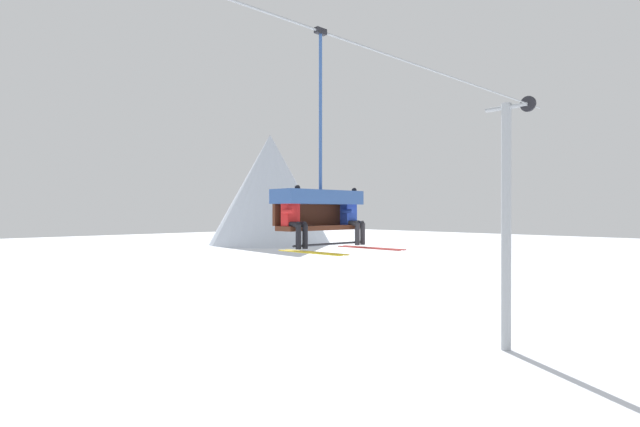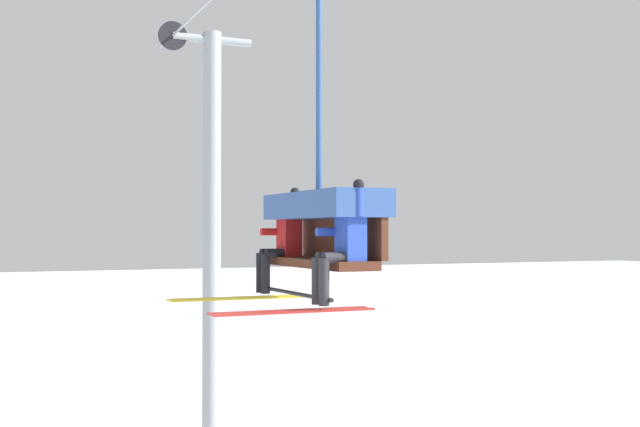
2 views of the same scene
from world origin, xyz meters
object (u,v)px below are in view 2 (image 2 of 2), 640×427
Objects in this scene: chairlift_chair at (325,213)px; skier_red at (280,241)px; lift_tower_near at (211,248)px; skier_blue at (340,243)px.

chairlift_chair is 0.94m from skier_red.
skier_blue is at bearing -6.62° from lift_tower_near.
skier_red is at bearing -8.41° from lift_tower_near.
chairlift_chair is at bearing 13.98° from skier_red.
chairlift_chair is 0.95m from skier_blue.
chairlift_chair reaches higher than skier_red.
lift_tower_near is 6.32m from skier_red.
chairlift_chair reaches higher than skier_blue.
lift_tower_near is 8.03m from skier_blue.
skier_blue is (7.97, -0.92, 0.22)m from lift_tower_near.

